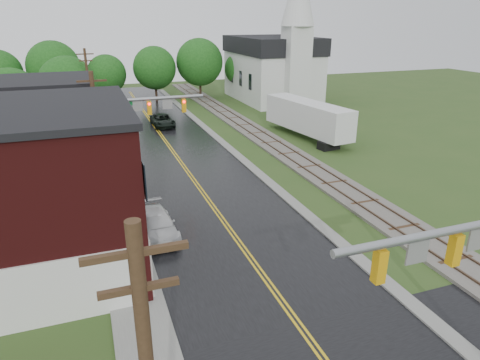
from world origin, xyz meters
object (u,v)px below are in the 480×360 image
utility_pole_b (99,138)px  utility_pole_c (89,89)px  tree_left_c (14,101)px  semi_trailer (308,117)px  tree_left_e (70,86)px  suv_dark (163,121)px  traffic_signal_near (470,260)px  traffic_signal_far (140,115)px  church (275,62)px  pickup_white (157,224)px

utility_pole_b → utility_pole_c: (0.00, 22.00, 0.00)m
tree_left_c → semi_trailer: (28.36, -7.01, -2.23)m
utility_pole_b → semi_trailer: 24.05m
tree_left_e → suv_dark: 10.94m
utility_pole_b → traffic_signal_near: bearing=-62.8°
utility_pole_b → tree_left_c: (-7.05, 17.90, -0.21)m
tree_left_c → semi_trailer: size_ratio=0.62×
traffic_signal_far → semi_trailer: traffic_signal_far is taller
tree_left_e → semi_trailer: tree_left_e is taller
traffic_signal_far → tree_left_c: size_ratio=0.96×
church → suv_dark: 22.39m
church → traffic_signal_near: size_ratio=2.72×
traffic_signal_near → suv_dark: (-2.55, 41.21, -4.27)m
traffic_signal_near → semi_trailer: 32.91m
traffic_signal_far → traffic_signal_near: bearing=-74.5°
tree_left_c → tree_left_e: bearing=50.2°
utility_pole_c → semi_trailer: 24.16m
tree_left_e → pickup_white: (4.59, -29.53, -4.10)m
church → traffic_signal_far: 35.59m
utility_pole_c → utility_pole_b: bearing=-90.0°
traffic_signal_near → utility_pole_c: (-10.27, 42.00, -0.25)m
traffic_signal_near → utility_pole_c: utility_pole_c is taller
utility_pole_b → utility_pole_c: bearing=90.0°
utility_pole_b → suv_dark: size_ratio=1.80×
traffic_signal_far → utility_pole_c: (-3.33, 17.00, -0.25)m
utility_pole_c → tree_left_e: utility_pole_c is taller
traffic_signal_far → utility_pole_b: bearing=-123.7°
traffic_signal_far → utility_pole_b: 6.01m
pickup_white → utility_pole_b: bearing=111.6°
suv_dark → pickup_white: (-5.18, -26.84, 0.02)m
utility_pole_b → suv_dark: (7.72, 21.21, -4.02)m
church → utility_pole_b: church is taller
tree_left_e → pickup_white: 30.17m
utility_pole_c → suv_dark: 8.74m
traffic_signal_near → traffic_signal_far: 25.94m
traffic_signal_near → suv_dark: 41.51m
semi_trailer → traffic_signal_far: bearing=-161.9°
pickup_white → traffic_signal_far: bearing=83.1°
church → utility_pole_b: 41.55m
traffic_signal_far → utility_pole_b: size_ratio=0.82×
utility_pole_b → semi_trailer: utility_pole_b is taller
traffic_signal_far → utility_pole_c: size_ratio=0.82×
traffic_signal_far → tree_left_c: tree_left_c is taller
church → pickup_white: 44.85m
traffic_signal_far → pickup_white: 11.48m
church → utility_pole_c: size_ratio=2.22×
pickup_white → semi_trailer: semi_trailer is taller
church → suv_dark: size_ratio=3.99×
utility_pole_b → semi_trailer: bearing=27.1°
utility_pole_c → tree_left_e: bearing=137.2°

